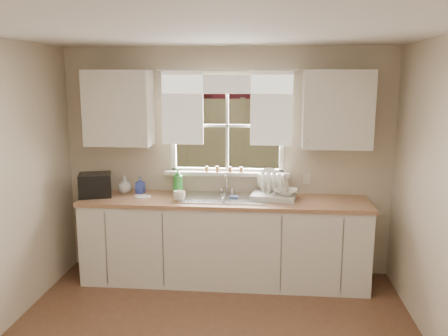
# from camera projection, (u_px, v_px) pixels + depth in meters

# --- Properties ---
(room_walls) EXTENTS (3.62, 4.02, 2.50)m
(room_walls) POSITION_uv_depth(u_px,v_px,m) (200.00, 218.00, 3.23)
(room_walls) COLOR beige
(room_walls) RESTS_ON ground
(ceiling) EXTENTS (3.60, 4.00, 0.02)m
(ceiling) POSITION_uv_depth(u_px,v_px,m) (200.00, 27.00, 3.05)
(ceiling) COLOR silver
(ceiling) RESTS_ON room_walls
(window) EXTENTS (1.38, 0.16, 1.06)m
(window) POSITION_uv_depth(u_px,v_px,m) (227.00, 141.00, 5.20)
(window) COLOR white
(window) RESTS_ON room_walls
(curtains) EXTENTS (1.50, 0.03, 0.81)m
(curtains) POSITION_uv_depth(u_px,v_px,m) (227.00, 100.00, 5.06)
(curtains) COLOR white
(curtains) RESTS_ON room_walls
(base_cabinets) EXTENTS (3.00, 0.62, 0.87)m
(base_cabinets) POSITION_uv_depth(u_px,v_px,m) (224.00, 242.00, 5.09)
(base_cabinets) COLOR silver
(base_cabinets) RESTS_ON ground
(countertop) EXTENTS (3.04, 0.65, 0.04)m
(countertop) POSITION_uv_depth(u_px,v_px,m) (224.00, 201.00, 5.00)
(countertop) COLOR #A57652
(countertop) RESTS_ON base_cabinets
(upper_cabinet_left) EXTENTS (0.70, 0.33, 0.80)m
(upper_cabinet_left) POSITION_uv_depth(u_px,v_px,m) (119.00, 108.00, 5.07)
(upper_cabinet_left) COLOR silver
(upper_cabinet_left) RESTS_ON room_walls
(upper_cabinet_right) EXTENTS (0.70, 0.33, 0.80)m
(upper_cabinet_right) POSITION_uv_depth(u_px,v_px,m) (337.00, 109.00, 4.85)
(upper_cabinet_right) COLOR silver
(upper_cabinet_right) RESTS_ON room_walls
(wall_outlet) EXTENTS (0.08, 0.01, 0.12)m
(wall_outlet) POSITION_uv_depth(u_px,v_px,m) (307.00, 179.00, 5.18)
(wall_outlet) COLOR beige
(wall_outlet) RESTS_ON room_walls
(sill_jars) EXTENTS (0.42, 0.04, 0.06)m
(sill_jars) POSITION_uv_depth(u_px,v_px,m) (224.00, 169.00, 5.20)
(sill_jars) COLOR brown
(sill_jars) RESTS_ON window
(backyard) EXTENTS (20.00, 10.00, 6.13)m
(backyard) POSITION_uv_depth(u_px,v_px,m) (276.00, 20.00, 11.04)
(backyard) COLOR #335421
(backyard) RESTS_ON ground
(sink) EXTENTS (0.88, 0.52, 0.40)m
(sink) POSITION_uv_depth(u_px,v_px,m) (225.00, 205.00, 5.04)
(sink) COLOR #B7B7BC
(sink) RESTS_ON countertop
(dish_rack) EXTENTS (0.50, 0.40, 0.31)m
(dish_rack) POSITION_uv_depth(u_px,v_px,m) (274.00, 192.00, 5.00)
(dish_rack) COLOR silver
(dish_rack) RESTS_ON countertop
(bowl) EXTENTS (0.28, 0.28, 0.06)m
(bowl) POSITION_uv_depth(u_px,v_px,m) (286.00, 192.00, 4.93)
(bowl) COLOR silver
(bowl) RESTS_ON dish_rack
(soap_bottle_a) EXTENTS (0.15, 0.15, 0.31)m
(soap_bottle_a) POSITION_uv_depth(u_px,v_px,m) (178.00, 182.00, 5.12)
(soap_bottle_a) COLOR green
(soap_bottle_a) RESTS_ON countertop
(soap_bottle_b) EXTENTS (0.10, 0.10, 0.18)m
(soap_bottle_b) POSITION_uv_depth(u_px,v_px,m) (140.00, 185.00, 5.23)
(soap_bottle_b) COLOR #2E43B0
(soap_bottle_b) RESTS_ON countertop
(soap_bottle_c) EXTENTS (0.16, 0.16, 0.19)m
(soap_bottle_c) POSITION_uv_depth(u_px,v_px,m) (125.00, 185.00, 5.24)
(soap_bottle_c) COLOR beige
(soap_bottle_c) RESTS_ON countertop
(saucer) EXTENTS (0.18, 0.18, 0.01)m
(saucer) POSITION_uv_depth(u_px,v_px,m) (143.00, 197.00, 5.07)
(saucer) COLOR white
(saucer) RESTS_ON countertop
(cup) EXTENTS (0.15, 0.15, 0.10)m
(cup) POSITION_uv_depth(u_px,v_px,m) (179.00, 196.00, 4.92)
(cup) COLOR white
(cup) RESTS_ON countertop
(black_appliance) EXTENTS (0.41, 0.38, 0.25)m
(black_appliance) POSITION_uv_depth(u_px,v_px,m) (95.00, 185.00, 5.10)
(black_appliance) COLOR black
(black_appliance) RESTS_ON countertop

